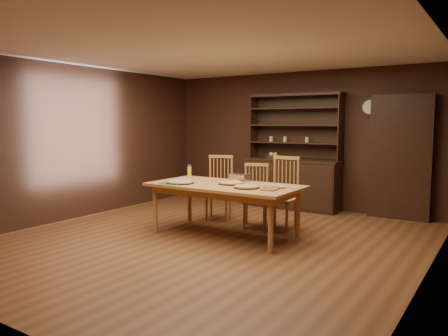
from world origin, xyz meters
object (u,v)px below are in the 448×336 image
Objects in this scene: dining_table at (224,189)px; chair_center at (256,193)px; chair_right at (283,191)px; juice_bottle at (189,172)px; china_hutch at (293,177)px; chair_left at (220,185)px.

dining_table is 0.82m from chair_center.
chair_right is 5.34× the size of juice_bottle.
china_hutch is 1.66m from chair_left.
chair_left is at bearing 69.81° from juice_bottle.
china_hutch reaches higher than chair_center.
china_hutch is 2.42m from dining_table.
juice_bottle is at bearing -130.92° from chair_left.
chair_center is (0.10, -1.62, -0.07)m from china_hutch.
chair_left reaches higher than chair_center.
chair_right is 1.53m from juice_bottle.
chair_right is (0.56, -1.58, -0.00)m from china_hutch.
chair_center is at bearing -86.36° from china_hutch.
chair_right is at bearing 19.73° from juice_bottle.
chair_left is 5.16× the size of juice_bottle.
china_hutch is at bearing 90.76° from dining_table.
dining_table is 1.96× the size of chair_right.
china_hutch reaches higher than dining_table.
chair_center is 4.72× the size of juice_bottle.
chair_center is 0.47m from chair_right.
chair_left is at bearing -113.26° from china_hutch.
chair_center is at bearing 25.67° from juice_bottle.
juice_bottle is (-1.42, -0.51, 0.25)m from chair_right.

